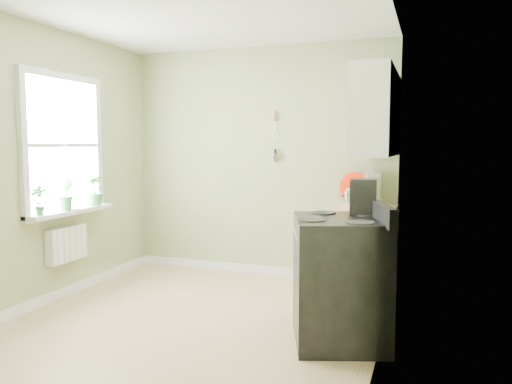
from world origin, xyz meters
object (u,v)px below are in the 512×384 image
(stand_mixer, at_px, (371,189))
(coffee_maker, at_px, (365,203))
(stove, at_px, (340,278))
(kettle, at_px, (349,195))

(stand_mixer, distance_m, coffee_maker, 1.32)
(stove, bearing_deg, kettle, 96.90)
(stand_mixer, bearing_deg, kettle, 158.80)
(kettle, relative_size, coffee_maker, 0.47)
(stove, bearing_deg, coffee_maker, 58.78)
(stand_mixer, height_order, kettle, stand_mixer)
(coffee_maker, bearing_deg, kettle, 103.97)
(stove, height_order, coffee_maker, coffee_maker)
(stand_mixer, bearing_deg, stove, -92.05)
(kettle, bearing_deg, stand_mixer, -21.20)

